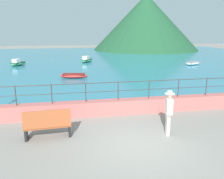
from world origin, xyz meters
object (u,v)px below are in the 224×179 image
bench_main (48,124)px  person_walking (169,111)px  boat_4 (74,76)px  boat_0 (18,63)px  boat_1 (193,63)px  boat_2 (87,60)px

bench_main → person_walking: 4.57m
person_walking → boat_4: bearing=105.4°
boat_0 → boat_1: (20.04, -3.22, -0.07)m
boat_1 → boat_2: boat_2 is taller
bench_main → boat_4: bearing=83.5°
bench_main → boat_2: bench_main is taller
person_walking → bench_main: bearing=173.3°
boat_1 → boat_2: 12.97m
boat_0 → boat_4: (6.09, -8.62, -0.07)m
bench_main → boat_2: bearing=81.6°
boat_4 → boat_0: bearing=125.2°
boat_0 → boat_2: same height
person_walking → boat_2: (-1.33, 22.01, -0.65)m
bench_main → person_walking: (4.52, -0.53, 0.42)m
boat_0 → bench_main: bearing=-76.4°
boat_2 → boat_4: bearing=-100.6°
bench_main → boat_1: 22.57m
person_walking → boat_1: bearing=58.1°
boat_1 → boat_4: same height
bench_main → boat_4: 11.33m
boat_0 → boat_4: 10.55m
person_walking → boat_1: person_walking is taller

